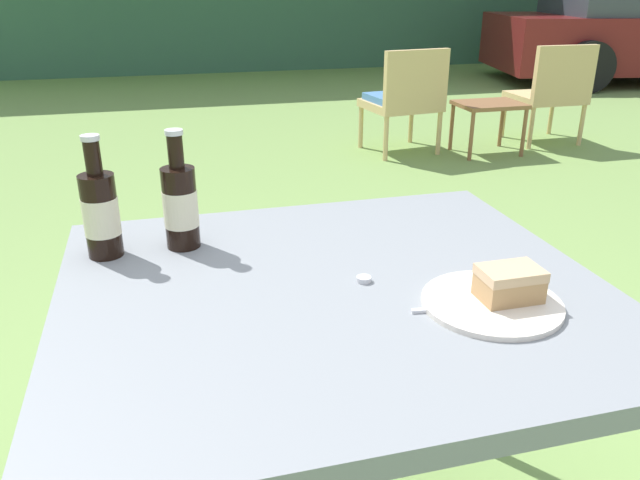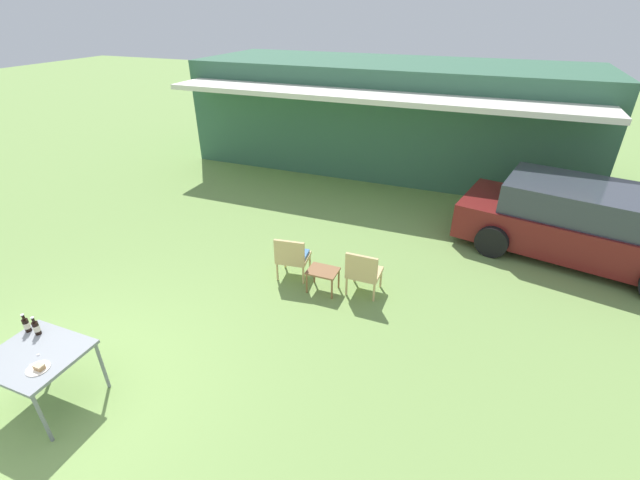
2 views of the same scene
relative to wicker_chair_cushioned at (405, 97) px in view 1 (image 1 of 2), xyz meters
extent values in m
cylinder|color=black|center=(3.52, 3.77, -0.13)|extent=(0.63, 0.32, 0.60)
cylinder|color=black|center=(3.15, 2.05, -0.13)|extent=(0.63, 0.32, 0.60)
cylinder|color=tan|center=(0.19, 0.30, -0.27)|extent=(0.04, 0.04, 0.33)
cylinder|color=tan|center=(-0.27, 0.24, -0.27)|extent=(0.04, 0.04, 0.33)
cylinder|color=tan|center=(0.25, -0.12, -0.27)|extent=(0.04, 0.04, 0.33)
cylinder|color=tan|center=(-0.21, -0.18, -0.27)|extent=(0.04, 0.04, 0.33)
cube|color=tan|center=(-0.01, 0.06, -0.07)|extent=(0.58, 0.54, 0.06)
cube|color=tan|center=(0.02, -0.15, 0.16)|extent=(0.52, 0.12, 0.40)
cube|color=#4C7FB7|center=(-0.01, 0.06, -0.02)|extent=(0.52, 0.47, 0.05)
cylinder|color=tan|center=(1.49, 0.27, -0.27)|extent=(0.04, 0.04, 0.33)
cylinder|color=tan|center=(1.03, 0.27, -0.27)|extent=(0.04, 0.04, 0.33)
cylinder|color=tan|center=(1.49, -0.15, -0.27)|extent=(0.04, 0.04, 0.33)
cylinder|color=tan|center=(1.03, -0.15, -0.27)|extent=(0.04, 0.04, 0.33)
cube|color=tan|center=(1.26, 0.06, -0.07)|extent=(0.52, 0.48, 0.06)
cube|color=tan|center=(1.26, -0.15, 0.16)|extent=(0.52, 0.05, 0.40)
cube|color=brown|center=(0.63, -0.17, -0.06)|extent=(0.49, 0.38, 0.03)
cylinder|color=brown|center=(0.41, -0.34, -0.25)|extent=(0.03, 0.03, 0.36)
cylinder|color=brown|center=(0.85, -0.34, -0.25)|extent=(0.03, 0.03, 0.36)
cylinder|color=brown|center=(0.41, -0.01, -0.25)|extent=(0.03, 0.03, 0.36)
cylinder|color=brown|center=(0.85, -0.01, -0.25)|extent=(0.03, 0.03, 0.36)
cube|color=gray|center=(-1.56, -3.47, 0.29)|extent=(1.00, 0.89, 0.04)
cylinder|color=gray|center=(-2.02, -3.07, -0.08)|extent=(0.04, 0.04, 0.71)
cylinder|color=gray|center=(-1.11, -3.07, -0.08)|extent=(0.04, 0.04, 0.71)
cylinder|color=silver|center=(-1.32, -3.62, 0.32)|extent=(0.24, 0.24, 0.01)
cube|color=tan|center=(-1.29, -3.62, 0.34)|extent=(0.10, 0.07, 0.04)
cube|color=tan|center=(-1.29, -3.62, 0.37)|extent=(0.11, 0.07, 0.02)
cylinder|color=black|center=(-1.82, -3.22, 0.40)|extent=(0.07, 0.07, 0.17)
cylinder|color=black|center=(-1.82, -3.22, 0.52)|extent=(0.03, 0.03, 0.07)
cylinder|color=silver|center=(-1.82, -3.22, 0.56)|extent=(0.04, 0.04, 0.01)
cylinder|color=beige|center=(-1.82, -3.22, 0.40)|extent=(0.07, 0.07, 0.08)
cylinder|color=black|center=(-1.98, -3.22, 0.40)|extent=(0.07, 0.07, 0.17)
cylinder|color=black|center=(-1.98, -3.22, 0.52)|extent=(0.03, 0.03, 0.07)
cylinder|color=silver|center=(-1.98, -3.22, 0.56)|extent=(0.04, 0.04, 0.01)
cylinder|color=beige|center=(-1.98, -3.22, 0.40)|extent=(0.07, 0.07, 0.08)
cube|color=silver|center=(-1.38, -3.62, 0.31)|extent=(0.18, 0.03, 0.01)
cylinder|color=silver|center=(-1.51, -3.48, 0.32)|extent=(0.03, 0.03, 0.01)
camera|label=1|loc=(-1.85, -4.46, 0.84)|focal=35.00mm
camera|label=2|loc=(2.74, -5.61, 3.76)|focal=24.00mm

